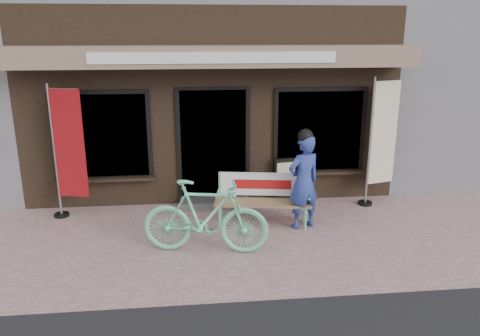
{
  "coord_description": "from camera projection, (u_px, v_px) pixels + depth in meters",
  "views": [
    {
      "loc": [
        -0.41,
        -6.45,
        3.16
      ],
      "look_at": [
        0.36,
        0.7,
        1.05
      ],
      "focal_mm": 35.0,
      "sensor_mm": 36.0,
      "label": 1
    }
  ],
  "objects": [
    {
      "name": "ground",
      "position": [
        222.0,
        248.0,
        7.09
      ],
      "size": [
        70.0,
        70.0,
        0.0
      ],
      "primitive_type": "plane",
      "color": "#BF9193",
      "rests_on": "ground"
    },
    {
      "name": "storefront",
      "position": [
        206.0,
        39.0,
        10.98
      ],
      "size": [
        7.0,
        6.77,
        6.0
      ],
      "color": "black",
      "rests_on": "ground"
    },
    {
      "name": "bench",
      "position": [
        263.0,
        195.0,
        7.87
      ],
      "size": [
        1.64,
        0.66,
        0.87
      ],
      "rotation": [
        0.0,
        0.0,
        -0.16
      ],
      "color": "#6DD5A6",
      "rests_on": "ground"
    },
    {
      "name": "nobori_red",
      "position": [
        67.0,
        151.0,
        7.93
      ],
      "size": [
        0.69,
        0.31,
        2.34
      ],
      "rotation": [
        0.0,
        0.0,
        -0.26
      ],
      "color": "gray",
      "rests_on": "ground"
    },
    {
      "name": "bicycle",
      "position": [
        205.0,
        217.0,
        6.82
      ],
      "size": [
        1.93,
        0.86,
        1.12
      ],
      "primitive_type": "imported",
      "rotation": [
        0.0,
        0.0,
        1.38
      ],
      "color": "#6DD5A6",
      "rests_on": "ground"
    },
    {
      "name": "nobori_cream",
      "position": [
        381.0,
        140.0,
        8.61
      ],
      "size": [
        0.71,
        0.32,
        2.39
      ],
      "rotation": [
        0.0,
        0.0,
        0.26
      ],
      "color": "gray",
      "rests_on": "ground"
    },
    {
      "name": "person",
      "position": [
        304.0,
        180.0,
        7.63
      ],
      "size": [
        0.67,
        0.56,
        1.68
      ],
      "rotation": [
        0.0,
        0.0,
        0.36
      ],
      "color": "#2A3D91",
      "rests_on": "ground"
    },
    {
      "name": "menu_stand",
      "position": [
        285.0,
        179.0,
        8.92
      ],
      "size": [
        0.44,
        0.17,
        0.86
      ],
      "rotation": [
        0.0,
        0.0,
        0.19
      ],
      "color": "black",
      "rests_on": "ground"
    }
  ]
}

